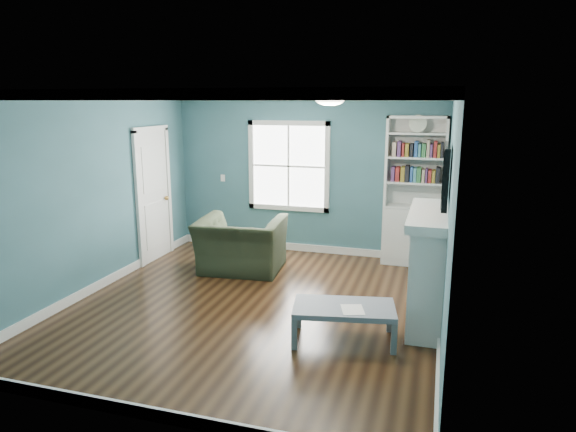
# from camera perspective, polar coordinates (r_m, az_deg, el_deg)

# --- Properties ---
(floor) EXTENTS (5.00, 5.00, 0.00)m
(floor) POSITION_cam_1_polar(r_m,az_deg,el_deg) (6.58, -3.71, -9.84)
(floor) COLOR black
(floor) RESTS_ON ground
(room_walls) EXTENTS (5.00, 5.00, 5.00)m
(room_walls) POSITION_cam_1_polar(r_m,az_deg,el_deg) (6.15, -3.92, 3.90)
(room_walls) COLOR #356068
(room_walls) RESTS_ON ground
(trim) EXTENTS (4.50, 5.00, 2.60)m
(trim) POSITION_cam_1_polar(r_m,az_deg,el_deg) (6.21, -3.87, 0.75)
(trim) COLOR white
(trim) RESTS_ON ground
(window) EXTENTS (1.40, 0.06, 1.50)m
(window) POSITION_cam_1_polar(r_m,az_deg,el_deg) (8.59, 0.07, 5.56)
(window) COLOR white
(window) RESTS_ON room_walls
(bookshelf) EXTENTS (0.90, 0.35, 2.31)m
(bookshelf) POSITION_cam_1_polar(r_m,az_deg,el_deg) (8.15, 13.77, 1.04)
(bookshelf) COLOR silver
(bookshelf) RESTS_ON ground
(fireplace) EXTENTS (0.44, 1.58, 1.30)m
(fireplace) POSITION_cam_1_polar(r_m,az_deg,el_deg) (6.18, 15.36, -5.52)
(fireplace) COLOR black
(fireplace) RESTS_ON ground
(tv) EXTENTS (0.06, 1.10, 0.65)m
(tv) POSITION_cam_1_polar(r_m,az_deg,el_deg) (5.94, 17.14, 4.45)
(tv) COLOR black
(tv) RESTS_ON fireplace
(door) EXTENTS (0.12, 0.98, 2.17)m
(door) POSITION_cam_1_polar(r_m,az_deg,el_deg) (8.45, -14.70, 2.43)
(door) COLOR silver
(door) RESTS_ON ground
(ceiling_fixture) EXTENTS (0.38, 0.38, 0.15)m
(ceiling_fixture) POSITION_cam_1_polar(r_m,az_deg,el_deg) (5.92, 4.69, 12.95)
(ceiling_fixture) COLOR white
(ceiling_fixture) RESTS_ON room_walls
(light_switch) EXTENTS (0.08, 0.01, 0.12)m
(light_switch) POSITION_cam_1_polar(r_m,az_deg,el_deg) (9.04, -7.25, 4.21)
(light_switch) COLOR white
(light_switch) RESTS_ON room_walls
(recliner) EXTENTS (1.30, 0.91, 1.08)m
(recliner) POSITION_cam_1_polar(r_m,az_deg,el_deg) (7.71, -5.26, -2.24)
(recliner) COLOR #222C1B
(recliner) RESTS_ON ground
(coffee_table) EXTENTS (1.16, 0.77, 0.39)m
(coffee_table) POSITION_cam_1_polar(r_m,az_deg,el_deg) (5.58, 6.24, -10.37)
(coffee_table) COLOR #535D64
(coffee_table) RESTS_ON ground
(paper_sheet) EXTENTS (0.30, 0.34, 0.00)m
(paper_sheet) POSITION_cam_1_polar(r_m,az_deg,el_deg) (5.47, 7.20, -10.29)
(paper_sheet) COLOR white
(paper_sheet) RESTS_ON coffee_table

